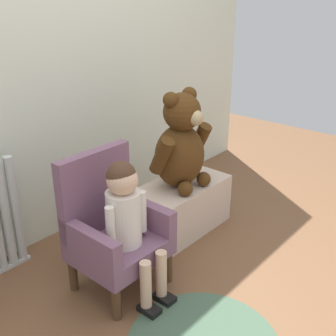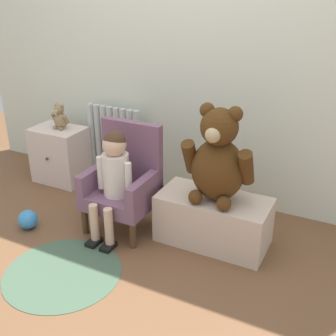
% 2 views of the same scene
% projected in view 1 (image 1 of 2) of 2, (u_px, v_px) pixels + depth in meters
% --- Properties ---
extents(ground_plane, '(6.00, 6.00, 0.00)m').
position_uv_depth(ground_plane, '(209.00, 309.00, 2.05)').
color(ground_plane, brown).
extents(back_wall, '(3.80, 0.05, 2.40)m').
position_uv_depth(back_wall, '(42.00, 36.00, 2.28)').
color(back_wall, silver).
rests_on(back_wall, ground_plane).
extents(child_armchair, '(0.43, 0.39, 0.71)m').
position_uv_depth(child_armchair, '(112.00, 228.00, 2.12)').
color(child_armchair, '#744E66').
rests_on(child_armchair, ground_plane).
extents(child_figure, '(0.25, 0.35, 0.71)m').
position_uv_depth(child_figure, '(127.00, 212.00, 2.00)').
color(child_figure, silver).
rests_on(child_figure, ground_plane).
extents(low_bench, '(0.70, 0.34, 0.32)m').
position_uv_depth(low_bench, '(178.00, 208.00, 2.66)').
color(low_bench, beige).
rests_on(low_bench, ground_plane).
extents(large_teddy_bear, '(0.43, 0.30, 0.60)m').
position_uv_depth(large_teddy_bear, '(181.00, 145.00, 2.49)').
color(large_teddy_bear, '#4A2C11').
rests_on(large_teddy_bear, low_bench).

